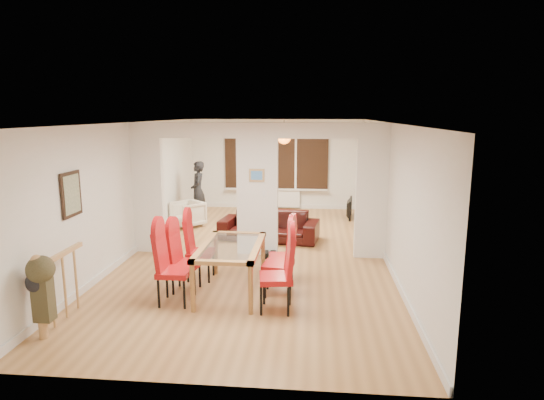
# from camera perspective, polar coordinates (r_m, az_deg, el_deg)

# --- Properties ---
(floor) EXTENTS (5.00, 9.00, 0.01)m
(floor) POSITION_cam_1_polar(r_m,az_deg,el_deg) (9.19, -1.79, -6.74)
(floor) COLOR #AA7844
(floor) RESTS_ON ground
(room_walls) EXTENTS (5.00, 9.00, 2.60)m
(room_walls) POSITION_cam_1_polar(r_m,az_deg,el_deg) (8.88, -1.84, 1.28)
(room_walls) COLOR silver
(room_walls) RESTS_ON floor
(divider_wall) EXTENTS (5.00, 0.18, 2.60)m
(divider_wall) POSITION_cam_1_polar(r_m,az_deg,el_deg) (8.88, -1.84, 1.28)
(divider_wall) COLOR white
(divider_wall) RESTS_ON floor
(bay_window_blinds) EXTENTS (3.00, 0.08, 1.80)m
(bay_window_blinds) POSITION_cam_1_polar(r_m,az_deg,el_deg) (13.23, 0.53, 5.34)
(bay_window_blinds) COLOR black
(bay_window_blinds) RESTS_ON room_walls
(radiator) EXTENTS (1.40, 0.08, 0.50)m
(radiator) POSITION_cam_1_polar(r_m,az_deg,el_deg) (13.36, 0.51, 0.19)
(radiator) COLOR white
(radiator) RESTS_ON floor
(pendant_light) EXTENTS (0.36, 0.36, 0.36)m
(pendant_light) POSITION_cam_1_polar(r_m,az_deg,el_deg) (12.03, 1.52, 7.88)
(pendant_light) COLOR orange
(pendant_light) RESTS_ON room_walls
(stair_newel) EXTENTS (0.40, 1.20, 1.10)m
(stair_newel) POSITION_cam_1_polar(r_m,az_deg,el_deg) (6.80, -24.85, -9.32)
(stair_newel) COLOR tan
(stair_newel) RESTS_ON floor
(wall_poster) EXTENTS (0.04, 0.52, 0.67)m
(wall_poster) POSITION_cam_1_polar(r_m,az_deg,el_deg) (7.32, -23.90, 0.66)
(wall_poster) COLOR gray
(wall_poster) RESTS_ON room_walls
(pillar_photo) EXTENTS (0.30, 0.03, 0.25)m
(pillar_photo) POSITION_cam_1_polar(r_m,az_deg,el_deg) (8.74, -1.93, 3.12)
(pillar_photo) COLOR #4C8CD8
(pillar_photo) RESTS_ON divider_wall
(dining_table) EXTENTS (0.93, 1.64, 0.77)m
(dining_table) POSITION_cam_1_polar(r_m,az_deg,el_deg) (7.21, -5.13, -8.56)
(dining_table) COLOR #A5713D
(dining_table) RESTS_ON floor
(dining_chair_la) EXTENTS (0.46, 0.46, 1.15)m
(dining_chair_la) POSITION_cam_1_polar(r_m,az_deg,el_deg) (6.87, -12.15, -8.12)
(dining_chair_la) COLOR #AE1114
(dining_chair_la) RESTS_ON floor
(dining_chair_lb) EXTENTS (0.47, 0.47, 1.05)m
(dining_chair_lb) POSITION_cam_1_polar(r_m,az_deg,el_deg) (7.31, -10.75, -7.30)
(dining_chair_lb) COLOR #AE1114
(dining_chair_lb) RESTS_ON floor
(dining_chair_lc) EXTENTS (0.45, 0.45, 1.08)m
(dining_chair_lc) POSITION_cam_1_polar(r_m,az_deg,el_deg) (7.78, -8.98, -6.00)
(dining_chair_lc) COLOR #AE1114
(dining_chair_lc) RESTS_ON floor
(dining_chair_ra) EXTENTS (0.52, 0.52, 1.14)m
(dining_chair_ra) POSITION_cam_1_polar(r_m,az_deg,el_deg) (6.48, 0.48, -9.02)
(dining_chair_ra) COLOR #AE1114
(dining_chair_ra) RESTS_ON floor
(dining_chair_rb) EXTENTS (0.50, 0.50, 1.10)m
(dining_chair_rb) POSITION_cam_1_polar(r_m,az_deg,el_deg) (7.05, 0.76, -7.55)
(dining_chair_rb) COLOR #AE1114
(dining_chair_rb) RESTS_ON floor
(dining_chair_rc) EXTENTS (0.46, 0.46, 1.03)m
(dining_chair_rc) POSITION_cam_1_polar(r_m,az_deg,el_deg) (7.53, 1.21, -6.63)
(dining_chair_rc) COLOR #AE1114
(dining_chair_rc) RESTS_ON floor
(sofa) EXTENTS (2.27, 1.14, 0.63)m
(sofa) POSITION_cam_1_polar(r_m,az_deg,el_deg) (10.11, -0.38, -3.21)
(sofa) COLOR black
(sofa) RESTS_ON floor
(armchair) EXTENTS (0.97, 0.97, 0.63)m
(armchair) POSITION_cam_1_polar(r_m,az_deg,el_deg) (11.44, -10.52, -1.74)
(armchair) COLOR beige
(armchair) RESTS_ON floor
(person) EXTENTS (0.64, 0.51, 1.55)m
(person) POSITION_cam_1_polar(r_m,az_deg,el_deg) (12.01, -9.26, 1.13)
(person) COLOR black
(person) RESTS_ON floor
(television) EXTENTS (0.91, 0.22, 0.52)m
(television) POSITION_cam_1_polar(r_m,az_deg,el_deg) (12.38, 9.38, -1.00)
(television) COLOR black
(television) RESTS_ON floor
(coffee_table) EXTENTS (1.05, 0.74, 0.22)m
(coffee_table) POSITION_cam_1_polar(r_m,az_deg,el_deg) (11.64, 1.50, -2.38)
(coffee_table) COLOR black
(coffee_table) RESTS_ON floor
(bottle) EXTENTS (0.07, 0.07, 0.28)m
(bottle) POSITION_cam_1_polar(r_m,az_deg,el_deg) (11.60, 0.28, -1.16)
(bottle) COLOR #143F19
(bottle) RESTS_ON coffee_table
(bowl) EXTENTS (0.22, 0.22, 0.05)m
(bowl) POSITION_cam_1_polar(r_m,az_deg,el_deg) (11.63, 0.93, -1.70)
(bowl) COLOR black
(bowl) RESTS_ON coffee_table
(shoes) EXTENTS (0.26, 0.28, 0.11)m
(shoes) POSITION_cam_1_polar(r_m,az_deg,el_deg) (8.95, -0.38, -6.86)
(shoes) COLOR black
(shoes) RESTS_ON floor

